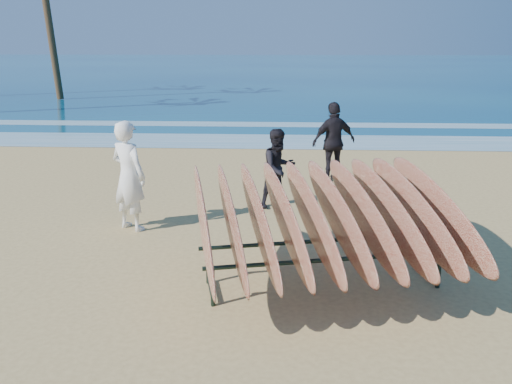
% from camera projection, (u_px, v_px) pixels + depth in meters
% --- Properties ---
extents(ground, '(120.00, 120.00, 0.00)m').
position_uv_depth(ground, '(253.00, 273.00, 7.57)').
color(ground, tan).
rests_on(ground, ground).
extents(ocean, '(160.00, 160.00, 0.00)m').
position_uv_depth(ocean, '(281.00, 67.00, 60.39)').
color(ocean, navy).
rests_on(ocean, ground).
extents(foam_near, '(160.00, 160.00, 0.00)m').
position_uv_depth(foam_near, '(271.00, 141.00, 17.17)').
color(foam_near, white).
rests_on(foam_near, ground).
extents(foam_far, '(160.00, 160.00, 0.00)m').
position_uv_depth(foam_far, '(273.00, 124.00, 20.53)').
color(foam_far, white).
rests_on(foam_far, ground).
extents(surfboard_rack, '(3.77, 3.67, 1.61)m').
position_uv_depth(surfboard_rack, '(324.00, 216.00, 6.93)').
color(surfboard_rack, black).
rests_on(surfboard_rack, ground).
extents(person_white, '(0.81, 0.73, 1.87)m').
position_uv_depth(person_white, '(129.00, 176.00, 9.07)').
color(person_white, white).
rests_on(person_white, ground).
extents(person_dark_a, '(0.94, 0.90, 1.52)m').
position_uv_depth(person_dark_a, '(279.00, 168.00, 10.37)').
color(person_dark_a, black).
rests_on(person_dark_a, ground).
extents(person_dark_b, '(1.14, 0.83, 1.80)m').
position_uv_depth(person_dark_b, '(334.00, 142.00, 12.24)').
color(person_dark_b, black).
rests_on(person_dark_b, ground).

